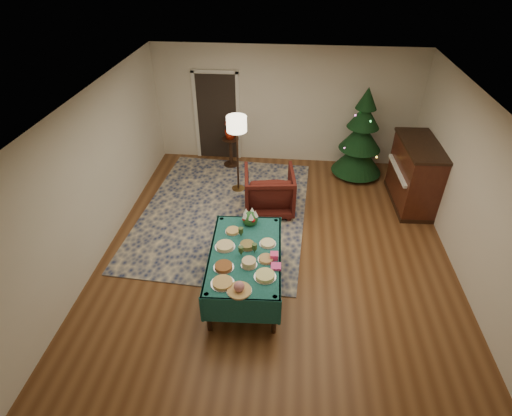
# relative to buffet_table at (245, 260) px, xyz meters

# --- Properties ---
(room_shell) EXTENTS (7.00, 7.00, 7.00)m
(room_shell) POSITION_rel_buffet_table_xyz_m (0.43, 0.89, 0.77)
(room_shell) COLOR #593319
(room_shell) RESTS_ON ground
(doorway) EXTENTS (1.08, 0.04, 2.16)m
(doorway) POSITION_rel_buffet_table_xyz_m (-1.17, 4.37, 0.52)
(doorway) COLOR black
(doorway) RESTS_ON ground
(rug) EXTENTS (3.45, 4.39, 0.02)m
(rug) POSITION_rel_buffet_table_xyz_m (-0.67, 2.04, -0.57)
(rug) COLOR #131E48
(rug) RESTS_ON ground
(buffet_table) EXTENTS (1.17, 1.91, 0.72)m
(buffet_table) POSITION_rel_buffet_table_xyz_m (0.00, 0.00, 0.00)
(buffet_table) COLOR black
(buffet_table) RESTS_ON ground
(platter_0) EXTENTS (0.33, 0.33, 0.05)m
(platter_0) POSITION_rel_buffet_table_xyz_m (-0.23, -0.65, 0.16)
(platter_0) COLOR silver
(platter_0) RESTS_ON buffet_table
(platter_1) EXTENTS (0.34, 0.34, 0.16)m
(platter_1) POSITION_rel_buffet_table_xyz_m (0.01, -0.76, 0.20)
(platter_1) COLOR silver
(platter_1) RESTS_ON buffet_table
(platter_2) EXTENTS (0.31, 0.31, 0.06)m
(platter_2) POSITION_rel_buffet_table_xyz_m (0.33, -0.47, 0.17)
(platter_2) COLOR silver
(platter_2) RESTS_ON buffet_table
(platter_3) EXTENTS (0.30, 0.30, 0.05)m
(platter_3) POSITION_rel_buffet_table_xyz_m (-0.27, -0.34, 0.17)
(platter_3) COLOR silver
(platter_3) RESTS_ON buffet_table
(platter_4) EXTENTS (0.24, 0.24, 0.10)m
(platter_4) POSITION_rel_buffet_table_xyz_m (0.09, -0.26, 0.19)
(platter_4) COLOR silver
(platter_4) RESTS_ON buffet_table
(platter_5) EXTENTS (0.25, 0.25, 0.04)m
(platter_5) POSITION_rel_buffet_table_xyz_m (0.32, -0.12, 0.16)
(platter_5) COLOR silver
(platter_5) RESTS_ON buffet_table
(platter_6) EXTENTS (0.31, 0.31, 0.05)m
(platter_6) POSITION_rel_buffet_table_xyz_m (-0.32, 0.10, 0.17)
(platter_6) COLOR silver
(platter_6) RESTS_ON buffet_table
(platter_7) EXTENTS (0.25, 0.25, 0.07)m
(platter_7) POSITION_rel_buffet_table_xyz_m (0.02, 0.14, 0.18)
(platter_7) COLOR silver
(platter_7) RESTS_ON buffet_table
(platter_8) EXTENTS (0.26, 0.26, 0.04)m
(platter_8) POSITION_rel_buffet_table_xyz_m (0.32, 0.23, 0.16)
(platter_8) COLOR silver
(platter_8) RESTS_ON buffet_table
(platter_9) EXTENTS (0.25, 0.25, 0.04)m
(platter_9) POSITION_rel_buffet_table_xyz_m (-0.25, 0.49, 0.16)
(platter_9) COLOR silver
(platter_9) RESTS_ON buffet_table
(goblet_0) EXTENTS (0.08, 0.08, 0.17)m
(goblet_0) POSITION_rel_buffet_table_xyz_m (-0.11, 0.38, 0.23)
(goblet_0) COLOR #2D471E
(goblet_0) RESTS_ON buffet_table
(goblet_1) EXTENTS (0.08, 0.08, 0.17)m
(goblet_1) POSITION_rel_buffet_table_xyz_m (0.14, 0.02, 0.23)
(goblet_1) COLOR #2D471E
(goblet_1) RESTS_ON buffet_table
(goblet_2) EXTENTS (0.08, 0.08, 0.17)m
(goblet_2) POSITION_rel_buffet_table_xyz_m (-0.05, -0.06, 0.23)
(goblet_2) COLOR #2D471E
(goblet_2) RESTS_ON buffet_table
(napkin_stack) EXTENTS (0.15, 0.15, 0.04)m
(napkin_stack) POSITION_rel_buffet_table_xyz_m (0.47, -0.27, 0.16)
(napkin_stack) COLOR #EC4196
(napkin_stack) RESTS_ON buffet_table
(gift_box) EXTENTS (0.12, 0.12, 0.10)m
(gift_box) POSITION_rel_buffet_table_xyz_m (0.44, -0.08, 0.19)
(gift_box) COLOR #FB458A
(gift_box) RESTS_ON buffet_table
(centerpiece) EXTENTS (0.26, 0.26, 0.30)m
(centerpiece) POSITION_rel_buffet_table_xyz_m (-0.00, 0.72, 0.27)
(centerpiece) COLOR #1E4C1E
(centerpiece) RESTS_ON buffet_table
(armchair) EXTENTS (1.05, 1.00, 0.98)m
(armchair) POSITION_rel_buffet_table_xyz_m (0.22, 2.18, -0.09)
(armchair) COLOR #45130E
(armchair) RESTS_ON ground
(floor_lamp) EXTENTS (0.41, 0.41, 1.68)m
(floor_lamp) POSITION_rel_buffet_table_xyz_m (-0.49, 2.89, 0.84)
(floor_lamp) COLOR #A57F3F
(floor_lamp) RESTS_ON ground
(side_table) EXTENTS (0.39, 0.39, 0.71)m
(side_table) POSITION_rel_buffet_table_xyz_m (-0.81, 3.96, -0.24)
(side_table) COLOR black
(side_table) RESTS_ON ground
(potted_plant) EXTENTS (0.26, 0.46, 0.26)m
(potted_plant) POSITION_rel_buffet_table_xyz_m (-0.81, 3.96, 0.26)
(potted_plant) COLOR #A21E0B
(potted_plant) RESTS_ON side_table
(christmas_tree) EXTENTS (1.19, 1.19, 2.05)m
(christmas_tree) POSITION_rel_buffet_table_xyz_m (2.13, 3.79, 0.34)
(christmas_tree) COLOR black
(christmas_tree) RESTS_ON ground
(piano) EXTENTS (0.78, 1.57, 1.33)m
(piano) POSITION_rel_buffet_table_xyz_m (3.09, 2.73, 0.07)
(piano) COLOR black
(piano) RESTS_ON ground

